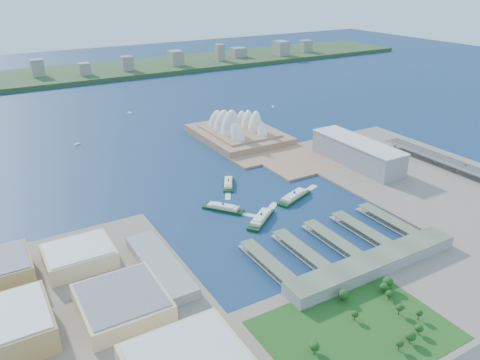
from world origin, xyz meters
TOP-DOWN VIEW (x-y plane):
  - ground at (0.00, 0.00)m, footprint 3000.00×3000.00m
  - west_land at (-250.00, -105.00)m, footprint 220.00×390.00m
  - south_land at (0.00, -210.00)m, footprint 720.00×180.00m
  - east_land at (240.00, -50.00)m, footprint 240.00×500.00m
  - peninsula at (107.50, 260.00)m, footprint 135.00×220.00m
  - far_shore at (0.00, 980.00)m, footprint 2200.00×260.00m
  - opera_house at (105.00, 280.00)m, footprint 134.00×180.00m
  - toaster_building at (195.00, 80.00)m, footprint 45.00×155.00m
  - west_buildings at (-250.00, -70.00)m, footprint 200.00×280.00m
  - ferry_wharves at (14.00, -75.00)m, footprint 184.00×90.00m
  - terminal_building at (15.00, -135.00)m, footprint 200.00×28.00m
  - park at (-60.00, -190.00)m, footprint 150.00×110.00m
  - far_skyline at (0.00, 960.00)m, footprint 1900.00×140.00m
  - ferry_a at (-49.28, 53.81)m, footprint 42.16×48.80m
  - ferry_b at (-7.77, 114.81)m, footprint 35.37×48.48m
  - ferry_c at (-23.89, 6.88)m, footprint 53.74×45.18m
  - ferry_d at (44.87, 34.17)m, footprint 60.22×35.33m
  - boat_b at (-149.02, 390.25)m, footprint 11.42×9.36m
  - boat_c at (276.07, 422.79)m, footprint 7.29×11.41m
  - boat_e at (-9.45, 533.40)m, footprint 7.12×12.77m
  - car_c at (304.00, -27.07)m, footprint 1.91×4.70m

SIDE VIEW (x-z plane):
  - ground at x=0.00m, z-range 0.00..0.00m
  - boat_c at x=276.07m, z-range 0.00..2.48m
  - boat_e at x=-9.45m, z-range 0.00..2.99m
  - west_land at x=-250.00m, z-range 0.00..3.00m
  - south_land at x=0.00m, z-range 0.00..3.00m
  - east_land at x=240.00m, z-range 0.00..3.00m
  - peninsula at x=107.50m, z-range 0.00..3.00m
  - boat_b at x=-149.02m, z-range 0.00..3.00m
  - ferry_b at x=-7.77m, z-range 0.00..9.24m
  - ferry_wharves at x=14.00m, z-range 0.00..9.30m
  - ferry_a at x=-49.28m, z-range 0.00..9.77m
  - ferry_c at x=-23.89m, z-range 0.00..10.65m
  - ferry_d at x=44.87m, z-range 0.00..11.12m
  - far_shore at x=0.00m, z-range 0.00..12.00m
  - terminal_building at x=15.00m, z-range 3.00..15.00m
  - park at x=-60.00m, z-range 3.00..19.00m
  - car_c at x=304.00m, z-range 14.85..16.21m
  - west_buildings at x=-250.00m, z-range 3.00..30.00m
  - toaster_building at x=195.00m, z-range 3.00..38.00m
  - opera_house at x=105.00m, z-range 3.00..61.00m
  - far_skyline at x=0.00m, z-range 12.00..67.00m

